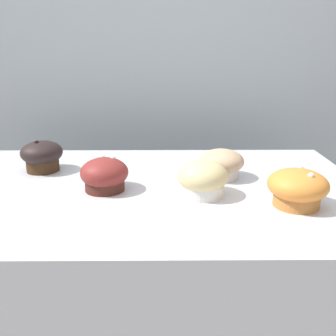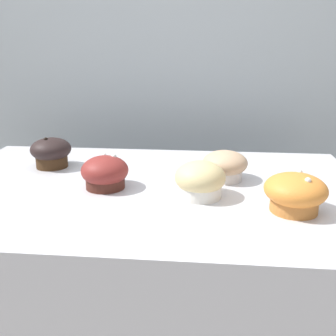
{
  "view_description": "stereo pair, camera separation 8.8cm",
  "coord_description": "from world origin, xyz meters",
  "px_view_note": "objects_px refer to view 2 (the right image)",
  "views": [
    {
      "loc": [
        0.04,
        -0.84,
        1.2
      ],
      "look_at": [
        0.05,
        -0.0,
        0.93
      ],
      "focal_mm": 42.0,
      "sensor_mm": 36.0,
      "label": 1
    },
    {
      "loc": [
        0.13,
        -0.84,
        1.2
      ],
      "look_at": [
        0.05,
        -0.0,
        0.93
      ],
      "focal_mm": 42.0,
      "sensor_mm": 36.0,
      "label": 2
    }
  ],
  "objects_px": {
    "muffin_back_right": "(295,193)",
    "muffin_front_left": "(200,180)",
    "muffin_front_right": "(105,173)",
    "muffin_back_left": "(51,152)",
    "muffin_front_center": "(225,165)"
  },
  "relations": [
    {
      "from": "muffin_front_left",
      "to": "muffin_back_left",
      "type": "bearing_deg",
      "value": 156.13
    },
    {
      "from": "muffin_front_center",
      "to": "muffin_back_left",
      "type": "bearing_deg",
      "value": 172.67
    },
    {
      "from": "muffin_back_right",
      "to": "muffin_back_left",
      "type": "bearing_deg",
      "value": 158.1
    },
    {
      "from": "muffin_back_left",
      "to": "muffin_front_right",
      "type": "relative_size",
      "value": 0.99
    },
    {
      "from": "muffin_back_right",
      "to": "muffin_front_left",
      "type": "height_order",
      "value": "same"
    },
    {
      "from": "muffin_back_left",
      "to": "muffin_back_right",
      "type": "height_order",
      "value": "muffin_back_left"
    },
    {
      "from": "muffin_front_center",
      "to": "muffin_back_right",
      "type": "distance_m",
      "value": 0.22
    },
    {
      "from": "muffin_back_right",
      "to": "muffin_front_left",
      "type": "distance_m",
      "value": 0.19
    },
    {
      "from": "muffin_back_left",
      "to": "muffin_front_left",
      "type": "distance_m",
      "value": 0.43
    },
    {
      "from": "muffin_back_left",
      "to": "muffin_front_left",
      "type": "xyz_separation_m",
      "value": [
        0.39,
        -0.17,
        -0.0
      ]
    },
    {
      "from": "muffin_front_center",
      "to": "muffin_back_right",
      "type": "relative_size",
      "value": 0.89
    },
    {
      "from": "muffin_front_center",
      "to": "muffin_back_left",
      "type": "xyz_separation_m",
      "value": [
        -0.45,
        0.06,
        0.01
      ]
    },
    {
      "from": "muffin_back_right",
      "to": "muffin_front_left",
      "type": "bearing_deg",
      "value": 162.51
    },
    {
      "from": "muffin_front_right",
      "to": "muffin_back_right",
      "type": "bearing_deg",
      "value": -13.07
    },
    {
      "from": "muffin_back_right",
      "to": "muffin_front_center",
      "type": "bearing_deg",
      "value": 126.16
    }
  ]
}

